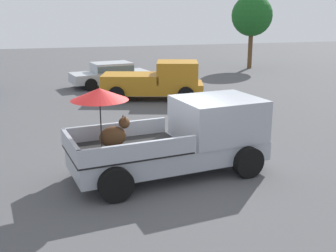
# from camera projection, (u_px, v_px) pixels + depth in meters

# --- Properties ---
(ground_plane) EXTENTS (80.00, 80.00, 0.00)m
(ground_plane) POSITION_uv_depth(u_px,v_px,m) (170.00, 174.00, 10.84)
(ground_plane) COLOR #4C4C4F
(pickup_truck_main) EXTENTS (5.26, 2.80, 2.39)m
(pickup_truck_main) POSITION_uv_depth(u_px,v_px,m) (183.00, 136.00, 10.73)
(pickup_truck_main) COLOR black
(pickup_truck_main) RESTS_ON ground
(pickup_truck_red) EXTENTS (5.12, 3.23, 1.80)m
(pickup_truck_red) POSITION_uv_depth(u_px,v_px,m) (157.00, 81.00, 19.82)
(pickup_truck_red) COLOR black
(pickup_truck_red) RESTS_ON ground
(parked_sedan_near) EXTENTS (4.53, 2.51, 1.33)m
(parked_sedan_near) POSITION_uv_depth(u_px,v_px,m) (111.00, 73.00, 23.20)
(parked_sedan_near) COLOR black
(parked_sedan_near) RESTS_ON ground
(tree_by_lot) EXTENTS (2.92, 2.92, 5.23)m
(tree_by_lot) POSITION_uv_depth(u_px,v_px,m) (252.00, 16.00, 29.76)
(tree_by_lot) COLOR brown
(tree_by_lot) RESTS_ON ground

